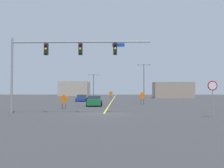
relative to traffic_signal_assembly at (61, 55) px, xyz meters
name	(u,v)px	position (x,y,z in m)	size (l,w,h in m)	color
ground	(104,114)	(3.89, 0.02, -5.33)	(187.39, 187.39, 0.00)	#38383A
road_centre_stripe	(114,97)	(3.89, 52.07, -5.33)	(0.16, 104.11, 0.01)	yellow
traffic_signal_assembly	(61,55)	(0.00, 0.00, 0.00)	(12.70, 0.44, 6.88)	gray
stop_sign	(213,92)	(12.52, -2.58, -3.33)	(0.76, 0.07, 2.85)	gray
street_lamp_near_left	(144,78)	(12.74, 47.93, 0.40)	(3.82, 0.24, 9.85)	black
street_lamp_far_left	(93,83)	(-4.64, 69.09, -0.35)	(4.38, 0.24, 8.33)	black
construction_sign_median_near	(111,94)	(3.02, 43.84, -4.13)	(1.35, 0.07, 1.95)	orange
construction_sign_right_lane	(142,96)	(8.69, 13.30, -4.12)	(1.06, 0.30, 1.90)	orange
construction_sign_right_shoulder	(64,100)	(-0.95, 5.10, -4.28)	(1.06, 0.25, 1.69)	orange
car_green_near	(95,101)	(1.95, 10.48, -4.66)	(2.18, 4.16, 1.42)	#196B38
car_blue_approaching	(82,98)	(-1.89, 23.79, -4.71)	(2.23, 4.52, 1.28)	#1E389E
roadside_building_east	(173,90)	(19.83, 41.94, -3.19)	(10.24, 5.63, 4.30)	gray
roadside_building_west	(75,89)	(-11.84, 67.72, -2.60)	(10.96, 8.77, 5.47)	#B2A893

